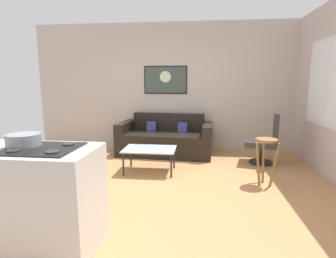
% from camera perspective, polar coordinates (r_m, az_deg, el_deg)
% --- Properties ---
extents(ground, '(6.40, 6.40, 0.04)m').
position_cam_1_polar(ground, '(4.06, -1.85, -12.26)').
color(ground, '#B7814F').
extents(back_wall, '(6.40, 0.05, 2.80)m').
position_cam_1_polar(back_wall, '(6.17, 1.40, 8.85)').
color(back_wall, beige).
rests_on(back_wall, ground).
extents(couch, '(2.00, 1.07, 0.83)m').
position_cam_1_polar(couch, '(5.75, -0.48, -2.34)').
color(couch, black).
rests_on(couch, ground).
extents(coffee_table, '(0.87, 0.59, 0.41)m').
position_cam_1_polar(coffee_table, '(4.57, -3.88, -4.53)').
color(coffee_table, silver).
rests_on(coffee_table, ground).
extents(armchair, '(0.70, 0.72, 0.97)m').
position_cam_1_polar(armchair, '(5.32, 20.07, -2.03)').
color(armchair, black).
rests_on(armchair, ground).
extents(bar_stool, '(0.36, 0.35, 0.70)m').
position_cam_1_polar(bar_stool, '(4.20, 19.96, -4.21)').
color(bar_stool, olive).
rests_on(bar_stool, ground).
extents(kitchen_counter, '(1.41, 0.67, 0.96)m').
position_cam_1_polar(kitchen_counter, '(2.86, -28.66, -12.70)').
color(kitchen_counter, silver).
rests_on(kitchen_counter, ground).
extents(mixing_bowl, '(0.29, 0.29, 0.12)m').
position_cam_1_polar(mixing_bowl, '(2.73, -28.10, -2.20)').
color(mixing_bowl, gray).
rests_on(mixing_bowl, kitchen_counter).
extents(wall_painting, '(0.96, 0.03, 0.62)m').
position_cam_1_polar(wall_painting, '(6.15, -0.55, 10.31)').
color(wall_painting, black).
extents(window, '(0.03, 1.47, 1.44)m').
position_cam_1_polar(window, '(5.05, 30.63, 8.35)').
color(window, silver).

